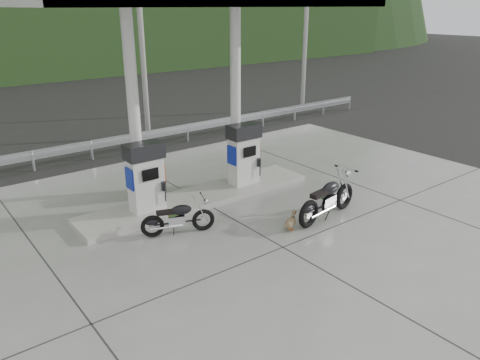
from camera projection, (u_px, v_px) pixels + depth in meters
ground at (255, 232)px, 11.42m from camera, size 160.00×160.00×0.00m
forecourt_apron at (255, 232)px, 11.42m from camera, size 18.00×14.00×0.02m
pump_island at (199, 197)px, 13.24m from camera, size 7.00×1.40×0.15m
gas_pump_left at (146, 177)px, 11.99m from camera, size 0.95×0.55×1.80m
gas_pump_right at (244, 154)px, 13.82m from camera, size 0.95×0.55×1.80m
canopy_column_left at (134, 113)px, 11.72m from camera, size 0.30×0.30×5.00m
canopy_column_right at (236, 98)px, 13.55m from camera, size 0.30×0.30×5.00m
guardrail at (117, 136)px, 17.11m from camera, size 26.00×0.16×1.42m
road at (85, 135)px, 19.95m from camera, size 60.00×7.00×0.01m
utility_pole_b at (142, 38)px, 18.21m from camera, size 0.22×0.22×8.00m
utility_pole_c at (306, 31)px, 23.35m from camera, size 0.22×0.22×8.00m
motorcycle_left at (327, 199)px, 12.02m from camera, size 2.23×0.97×1.02m
motorcycle_right at (178, 218)px, 11.20m from camera, size 1.75×1.09×0.79m
duck at (290, 223)px, 11.40m from camera, size 0.56×0.36×0.39m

